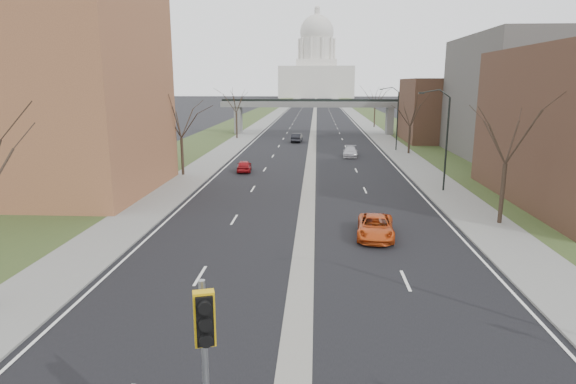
# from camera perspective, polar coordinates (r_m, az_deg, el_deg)

# --- Properties ---
(road_surface) EXTENTS (20.00, 600.00, 0.01)m
(road_surface) POSITION_cam_1_polar(r_m,az_deg,el_deg) (160.13, 3.20, 9.42)
(road_surface) COLOR black
(road_surface) RESTS_ON ground
(median_strip) EXTENTS (1.20, 600.00, 0.02)m
(median_strip) POSITION_cam_1_polar(r_m,az_deg,el_deg) (160.13, 3.20, 9.42)
(median_strip) COLOR gray
(median_strip) RESTS_ON ground
(sidewalk_right) EXTENTS (4.00, 600.00, 0.12)m
(sidewalk_right) POSITION_cam_1_polar(r_m,az_deg,el_deg) (160.53, 7.55, 9.36)
(sidewalk_right) COLOR gray
(sidewalk_right) RESTS_ON ground
(sidewalk_left) EXTENTS (4.00, 600.00, 0.12)m
(sidewalk_left) POSITION_cam_1_polar(r_m,az_deg,el_deg) (160.62, -1.14, 9.47)
(sidewalk_left) COLOR gray
(sidewalk_left) RESTS_ON ground
(grass_verge_right) EXTENTS (8.00, 600.00, 0.10)m
(grass_verge_right) POSITION_cam_1_polar(r_m,az_deg,el_deg) (161.06, 9.70, 9.30)
(grass_verge_right) COLOR #2F411E
(grass_verge_right) RESTS_ON ground
(grass_verge_left) EXTENTS (8.00, 600.00, 0.10)m
(grass_verge_left) POSITION_cam_1_polar(r_m,az_deg,el_deg) (161.20, -3.30, 9.46)
(grass_verge_left) COLOR #2F411E
(grass_verge_left) RESTS_ON ground
(commercial_block_mid) EXTENTS (18.00, 22.00, 15.00)m
(commercial_block_mid) POSITION_cam_1_polar(r_m,az_deg,el_deg) (67.66, 27.68, 9.83)
(commercial_block_mid) COLOR #514D4A
(commercial_block_mid) RESTS_ON ground
(commercial_block_far) EXTENTS (14.00, 14.00, 10.00)m
(commercial_block_far) POSITION_cam_1_polar(r_m,az_deg,el_deg) (82.78, 18.59, 9.15)
(commercial_block_far) COLOR #4F3425
(commercial_block_far) RESTS_ON ground
(pedestrian_bridge) EXTENTS (34.00, 3.00, 6.45)m
(pedestrian_bridge) POSITION_cam_1_polar(r_m,az_deg,el_deg) (89.97, 3.03, 9.92)
(pedestrian_bridge) COLOR slate
(pedestrian_bridge) RESTS_ON ground
(capitol) EXTENTS (48.00, 42.00, 55.75)m
(capitol) POSITION_cam_1_polar(r_m,az_deg,el_deg) (329.99, 3.39, 14.36)
(capitol) COLOR silver
(capitol) RESTS_ON ground
(streetlight_mid) EXTENTS (2.61, 0.20, 8.70)m
(streetlight_mid) POSITION_cam_1_polar(r_m,az_deg,el_deg) (43.18, 17.48, 9.11)
(streetlight_mid) COLOR black
(streetlight_mid) RESTS_ON sidewalk_right
(streetlight_far) EXTENTS (2.61, 0.20, 8.70)m
(streetlight_far) POSITION_cam_1_polar(r_m,az_deg,el_deg) (68.68, 12.27, 10.54)
(streetlight_far) COLOR black
(streetlight_far) RESTS_ON sidewalk_right
(tree_left_b) EXTENTS (6.75, 6.75, 8.81)m
(tree_left_b) POSITION_cam_1_polar(r_m,az_deg,el_deg) (49.86, -12.65, 8.96)
(tree_left_b) COLOR #382B21
(tree_left_b) RESTS_ON sidewalk_left
(tree_left_c) EXTENTS (7.65, 7.65, 9.99)m
(tree_left_c) POSITION_cam_1_polar(r_m,az_deg,el_deg) (83.02, -6.18, 11.15)
(tree_left_c) COLOR #382B21
(tree_left_c) RESTS_ON sidewalk_left
(tree_right_a) EXTENTS (7.20, 7.20, 9.40)m
(tree_right_a) POSITION_cam_1_polar(r_m,az_deg,el_deg) (34.27, 24.73, 7.19)
(tree_right_a) COLOR #382B21
(tree_right_a) RESTS_ON sidewalk_right
(tree_right_b) EXTENTS (6.30, 6.30, 8.22)m
(tree_right_b) POSITION_cam_1_polar(r_m,az_deg,el_deg) (66.12, 14.36, 9.38)
(tree_right_b) COLOR #382B21
(tree_right_b) RESTS_ON sidewalk_right
(tree_right_c) EXTENTS (7.65, 7.65, 9.99)m
(tree_right_c) POSITION_cam_1_polar(r_m,az_deg,el_deg) (105.61, 10.32, 11.35)
(tree_right_c) COLOR #382B21
(tree_right_c) RESTS_ON sidewalk_right
(signal_pole_median) EXTENTS (0.71, 0.88, 5.27)m
(signal_pole_median) POSITION_cam_1_polar(r_m,az_deg,el_deg) (10.78, -9.75, -18.71)
(signal_pole_median) COLOR gray
(signal_pole_median) RESTS_ON ground
(car_left_near) EXTENTS (1.82, 3.81, 1.25)m
(car_left_near) POSITION_cam_1_polar(r_m,az_deg,el_deg) (51.83, -5.22, 3.11)
(car_left_near) COLOR maroon
(car_left_near) RESTS_ON ground
(car_left_far) EXTENTS (1.78, 4.39, 1.42)m
(car_left_far) POSITION_cam_1_polar(r_m,az_deg,el_deg) (78.08, 1.06, 6.46)
(car_left_far) COLOR black
(car_left_far) RESTS_ON ground
(car_right_near) EXTENTS (2.65, 4.93, 1.32)m
(car_right_near) POSITION_cam_1_polar(r_m,az_deg,el_deg) (30.10, 10.33, -4.08)
(car_right_near) COLOR #C24714
(car_right_near) RESTS_ON ground
(car_right_mid) EXTENTS (2.13, 4.58, 1.29)m
(car_right_mid) POSITION_cam_1_polar(r_m,az_deg,el_deg) (62.78, 7.39, 4.76)
(car_right_mid) COLOR #AEADB5
(car_right_mid) RESTS_ON ground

